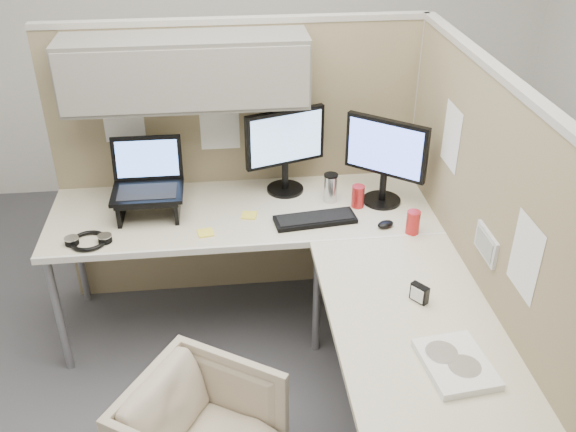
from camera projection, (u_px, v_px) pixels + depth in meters
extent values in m
plane|color=#414147|center=(274.00, 385.00, 3.26)|extent=(4.50, 4.50, 0.00)
cube|color=#958461|center=(240.00, 167.00, 3.61)|extent=(2.00, 0.05, 1.60)
cube|color=#A8A399|center=(234.00, 20.00, 3.19)|extent=(2.00, 0.06, 0.03)
cube|color=slate|center=(186.00, 70.00, 3.14)|extent=(1.20, 0.34, 0.34)
cube|color=gray|center=(185.00, 81.00, 2.99)|extent=(1.18, 0.01, 0.30)
plane|color=white|center=(123.00, 115.00, 3.35)|extent=(0.26, 0.00, 0.26)
plane|color=white|center=(220.00, 123.00, 3.43)|extent=(0.26, 0.00, 0.26)
cube|color=#958461|center=(475.00, 255.00, 2.85)|extent=(0.05, 2.00, 1.60)
cube|color=#A8A399|center=(507.00, 78.00, 2.44)|extent=(0.06, 2.00, 0.03)
cube|color=#A8A399|center=(413.00, 158.00, 3.71)|extent=(0.06, 0.06, 1.60)
cube|color=silver|center=(487.00, 244.00, 2.64)|extent=(0.02, 0.20, 0.12)
cube|color=gray|center=(484.00, 244.00, 2.64)|extent=(0.00, 0.16, 0.09)
plane|color=white|center=(451.00, 137.00, 2.99)|extent=(0.00, 0.26, 0.26)
plane|color=white|center=(525.00, 257.00, 2.31)|extent=(0.00, 0.26, 0.26)
cube|color=beige|center=(244.00, 212.00, 3.35)|extent=(2.00, 0.68, 0.03)
cube|color=beige|center=(416.00, 328.00, 2.56)|extent=(0.68, 1.30, 0.03)
cube|color=white|center=(248.00, 248.00, 3.06)|extent=(2.00, 0.02, 0.03)
cylinder|color=gray|center=(59.00, 315.00, 3.20)|extent=(0.04, 0.04, 0.70)
cylinder|color=gray|center=(79.00, 251.00, 3.69)|extent=(0.04, 0.04, 0.70)
cylinder|color=gray|center=(317.00, 297.00, 3.32)|extent=(0.04, 0.04, 0.70)
cylinder|color=black|center=(285.00, 189.00, 3.52)|extent=(0.20, 0.20, 0.02)
cylinder|color=black|center=(285.00, 176.00, 3.47)|extent=(0.04, 0.04, 0.15)
cube|color=black|center=(285.00, 137.00, 3.36)|extent=(0.43, 0.17, 0.30)
cube|color=#93C1FE|center=(287.00, 139.00, 3.34)|extent=(0.38, 0.13, 0.26)
cylinder|color=black|center=(382.00, 200.00, 3.41)|extent=(0.20, 0.20, 0.02)
cylinder|color=black|center=(383.00, 186.00, 3.37)|extent=(0.04, 0.04, 0.15)
cube|color=black|center=(386.00, 147.00, 3.25)|extent=(0.37, 0.30, 0.30)
cube|color=#5B78F9|center=(385.00, 149.00, 3.24)|extent=(0.32, 0.25, 0.26)
cube|color=black|center=(148.00, 196.00, 3.23)|extent=(0.31, 0.25, 0.02)
cube|color=black|center=(121.00, 206.00, 3.24)|extent=(0.02, 0.23, 0.13)
cube|color=black|center=(177.00, 203.00, 3.27)|extent=(0.02, 0.23, 0.13)
cube|color=black|center=(148.00, 193.00, 3.22)|extent=(0.36, 0.25, 0.02)
cube|color=black|center=(147.00, 158.00, 3.28)|extent=(0.36, 0.06, 0.23)
cube|color=#598CF2|center=(147.00, 159.00, 3.28)|extent=(0.31, 0.04, 0.18)
cube|color=black|center=(315.00, 220.00, 3.23)|extent=(0.42, 0.18, 0.02)
ellipsoid|color=black|center=(386.00, 224.00, 3.18)|extent=(0.10, 0.09, 0.03)
cylinder|color=silver|center=(331.00, 189.00, 3.38)|extent=(0.07, 0.07, 0.15)
cylinder|color=black|center=(331.00, 175.00, 3.34)|extent=(0.07, 0.07, 0.01)
cylinder|color=#B21E1E|center=(413.00, 222.00, 3.12)|extent=(0.07, 0.07, 0.12)
cylinder|color=#B21E1E|center=(358.00, 196.00, 3.34)|extent=(0.07, 0.07, 0.12)
cube|color=yellow|center=(206.00, 233.00, 3.14)|extent=(0.09, 0.09, 0.01)
cube|color=yellow|center=(249.00, 215.00, 3.28)|extent=(0.09, 0.09, 0.01)
torus|color=black|center=(89.00, 241.00, 3.06)|extent=(0.18, 0.18, 0.02)
cylinder|color=black|center=(72.00, 241.00, 3.05)|extent=(0.07, 0.07, 0.03)
cylinder|color=black|center=(105.00, 239.00, 3.07)|extent=(0.07, 0.07, 0.03)
cube|color=white|center=(456.00, 364.00, 2.35)|extent=(0.26, 0.32, 0.03)
cylinder|color=silver|center=(465.00, 366.00, 2.31)|extent=(0.12, 0.12, 0.00)
cylinder|color=silver|center=(442.00, 352.00, 2.38)|extent=(0.12, 0.12, 0.00)
cube|color=black|center=(419.00, 293.00, 2.67)|extent=(0.07, 0.08, 0.08)
cube|color=white|center=(417.00, 295.00, 2.66)|extent=(0.04, 0.05, 0.06)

